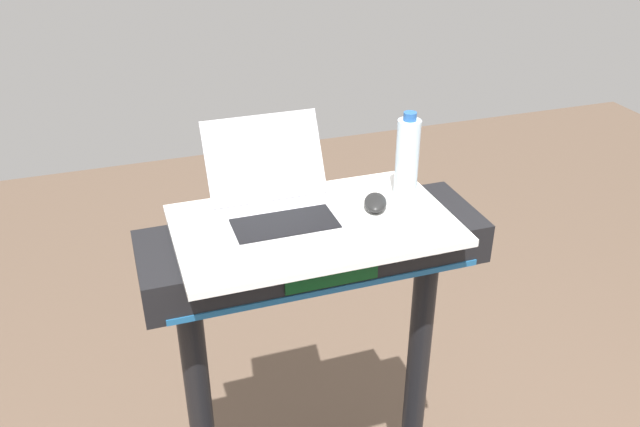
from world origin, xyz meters
The scene contains 4 objects.
desk_board centered at (0.00, 0.70, 1.20)m, with size 0.71×0.43×0.02m, color white.
laptop centered at (-0.08, 0.75, 1.26)m, with size 0.32×0.34×0.22m.
computer_mouse centered at (0.18, 0.72, 1.23)m, with size 0.06×0.10×0.03m, color black.
water_bottle centered at (0.28, 0.76, 1.33)m, with size 0.06×0.06×0.24m.
Camera 1 is at (-0.46, -0.71, 2.05)m, focal length 37.24 mm.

